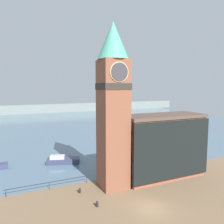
% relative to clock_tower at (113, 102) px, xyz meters
% --- Properties ---
extents(ground_plane, '(160.00, 160.00, 0.00)m').
position_rel_clock_tower_xyz_m(ground_plane, '(1.81, -7.44, -12.75)').
color(ground_plane, brown).
extents(water, '(160.00, 120.00, 0.00)m').
position_rel_clock_tower_xyz_m(water, '(1.81, 63.09, -12.75)').
color(water, slate).
rests_on(water, ground_plane).
extents(far_shoreline, '(180.00, 3.00, 5.00)m').
position_rel_clock_tower_xyz_m(far_shoreline, '(1.81, 103.09, -10.25)').
color(far_shoreline, slate).
rests_on(far_shoreline, water).
extents(pier_railing, '(12.01, 0.08, 1.09)m').
position_rel_clock_tower_xyz_m(pier_railing, '(-8.97, 2.84, -11.78)').
color(pier_railing, '#232328').
rests_on(pier_railing, ground_plane).
extents(clock_tower, '(4.49, 4.49, 24.02)m').
position_rel_clock_tower_xyz_m(clock_tower, '(0.00, 0.00, 0.00)').
color(clock_tower, brown).
rests_on(clock_tower, ground_plane).
extents(pier_building, '(14.10, 5.70, 10.45)m').
position_rel_clock_tower_xyz_m(pier_building, '(9.05, 0.06, -7.50)').
color(pier_building, brown).
rests_on(pier_building, ground_plane).
extents(boat_near, '(6.63, 3.91, 1.59)m').
position_rel_clock_tower_xyz_m(boat_near, '(-5.00, 13.17, -12.13)').
color(boat_near, '#333856').
rests_on(boat_near, water).
extents(mooring_bollard_near, '(0.32, 0.32, 0.74)m').
position_rel_clock_tower_xyz_m(mooring_bollard_near, '(-5.19, -0.04, -12.35)').
color(mooring_bollard_near, black).
rests_on(mooring_bollard_near, ground_plane).
extents(mooring_bollard_far, '(0.35, 0.35, 0.74)m').
position_rel_clock_tower_xyz_m(mooring_bollard_far, '(-4.17, -4.39, -12.35)').
color(mooring_bollard_far, black).
rests_on(mooring_bollard_far, ground_plane).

